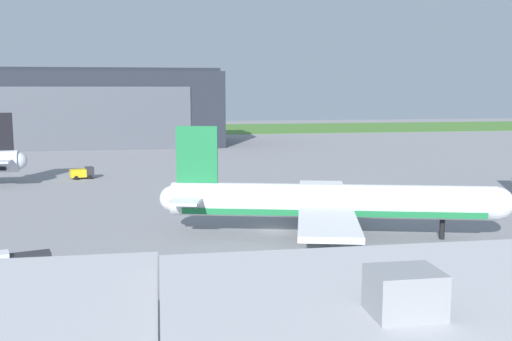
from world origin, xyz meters
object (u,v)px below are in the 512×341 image
Objects in this scene: fuel_bowser at (83,173)px; stair_truck at (17,262)px; maintenance_hangar at (83,108)px; airliner_near_left at (331,202)px.

stair_truck is at bearing -88.77° from fuel_bowser.
stair_truck is (8.41, -118.65, -9.04)m from maintenance_hangar.
maintenance_hangar is 119.29m from stair_truck.
airliner_near_left is (38.34, -110.42, -6.44)m from maintenance_hangar.
maintenance_hangar reaches higher than stair_truck.
maintenance_hangar is 2.10× the size of airliner_near_left.
fuel_bowser is (-31.10, 46.35, -2.70)m from airliner_near_left.
airliner_near_left is 55.88m from fuel_bowser.
fuel_bowser is at bearing 91.23° from stair_truck.
airliner_near_left is at bearing 15.37° from stair_truck.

